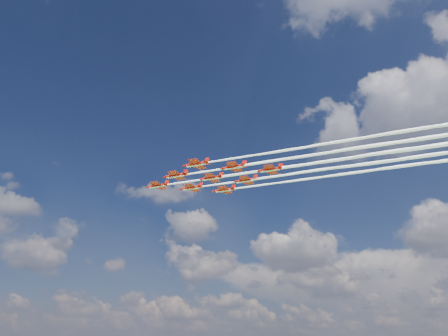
{
  "coord_description": "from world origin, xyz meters",
  "views": [
    {
      "loc": [
        101.79,
        -110.14,
        12.2
      ],
      "look_at": [
        9.61,
        0.75,
        74.5
      ],
      "focal_mm": 35.0,
      "sensor_mm": 36.0,
      "label": 1
    }
  ],
  "objects": [
    {
      "name": "jet_row3_centre",
      "position": [
        75.74,
        25.57,
        72.15
      ],
      "size": [
        151.1,
        55.4,
        2.55
      ],
      "rotation": [
        0.0,
        0.0,
        0.33
      ],
      "color": "#B01209"
    },
    {
      "name": "jet_row2_port",
      "position": [
        67.44,
        15.62,
        72.15
      ],
      "size": [
        151.1,
        55.4,
        2.55
      ],
      "rotation": [
        0.0,
        0.0,
        0.33
      ],
      "color": "#B01209"
    },
    {
      "name": "jet_row2_starb",
      "position": [
        63.06,
        28.29,
        72.15
      ],
      "size": [
        151.1,
        55.4,
        2.55
      ],
      "rotation": [
        0.0,
        0.0,
        0.33
      ],
      "color": "#B01209"
    },
    {
      "name": "jet_row3_starb",
      "position": [
        71.36,
        38.24,
        72.15
      ],
      "size": [
        151.1,
        55.4,
        2.55
      ],
      "rotation": [
        0.0,
        0.0,
        0.33
      ],
      "color": "#B01209"
    },
    {
      "name": "jet_lead",
      "position": [
        54.77,
        18.33,
        72.15
      ],
      "size": [
        151.1,
        55.4,
        2.55
      ],
      "rotation": [
        0.0,
        0.0,
        0.33
      ],
      "color": "#B01209"
    },
    {
      "name": "jet_row3_port",
      "position": [
        80.11,
        12.9,
        72.15
      ],
      "size": [
        151.1,
        55.4,
        2.55
      ],
      "rotation": [
        0.0,
        0.0,
        0.33
      ],
      "color": "#B01209"
    }
  ]
}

